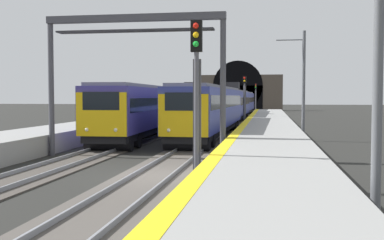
{
  "coord_description": "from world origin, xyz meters",
  "views": [
    {
      "loc": [
        -17.12,
        -4.2,
        3.03
      ],
      "look_at": [
        13.25,
        0.74,
        1.48
      ],
      "focal_mm": 44.1,
      "sensor_mm": 36.0,
      "label": 1
    }
  ],
  "objects_px": {
    "train_adjacent_platform": "(175,105)",
    "railway_signal_far": "(256,95)",
    "catenary_mast_near": "(303,85)",
    "railway_signal_mid": "(245,97)",
    "catenary_mast_far": "(376,53)",
    "train_main_approaching": "(232,104)",
    "overhead_signal_gantry": "(134,49)",
    "railway_signal_near": "(197,87)"
  },
  "relations": [
    {
      "from": "railway_signal_far",
      "to": "overhead_signal_gantry",
      "type": "height_order",
      "value": "overhead_signal_gantry"
    },
    {
      "from": "train_adjacent_platform",
      "to": "railway_signal_far",
      "type": "height_order",
      "value": "railway_signal_far"
    },
    {
      "from": "railway_signal_near",
      "to": "railway_signal_mid",
      "type": "distance_m",
      "value": 31.89
    },
    {
      "from": "railway_signal_near",
      "to": "catenary_mast_near",
      "type": "xyz_separation_m",
      "value": [
        17.05,
        -4.7,
        0.47
      ]
    },
    {
      "from": "catenary_mast_near",
      "to": "overhead_signal_gantry",
      "type": "bearing_deg",
      "value": 138.98
    },
    {
      "from": "railway_signal_near",
      "to": "railway_signal_far",
      "type": "height_order",
      "value": "railway_signal_near"
    },
    {
      "from": "train_main_approaching",
      "to": "overhead_signal_gantry",
      "type": "relative_size",
      "value": 6.61
    },
    {
      "from": "railway_signal_mid",
      "to": "catenary_mast_near",
      "type": "height_order",
      "value": "catenary_mast_near"
    },
    {
      "from": "railway_signal_far",
      "to": "catenary_mast_far",
      "type": "distance_m",
      "value": 77.94
    },
    {
      "from": "overhead_signal_gantry",
      "to": "catenary_mast_far",
      "type": "height_order",
      "value": "catenary_mast_far"
    },
    {
      "from": "railway_signal_far",
      "to": "train_main_approaching",
      "type": "bearing_deg",
      "value": -3.0
    },
    {
      "from": "railway_signal_far",
      "to": "catenary_mast_near",
      "type": "height_order",
      "value": "catenary_mast_near"
    },
    {
      "from": "train_main_approaching",
      "to": "railway_signal_near",
      "type": "bearing_deg",
      "value": 4.09
    },
    {
      "from": "catenary_mast_far",
      "to": "train_main_approaching",
      "type": "bearing_deg",
      "value": 8.5
    },
    {
      "from": "train_adjacent_platform",
      "to": "train_main_approaching",
      "type": "bearing_deg",
      "value": 152.48
    },
    {
      "from": "train_adjacent_platform",
      "to": "railway_signal_mid",
      "type": "distance_m",
      "value": 7.27
    },
    {
      "from": "catenary_mast_near",
      "to": "catenary_mast_far",
      "type": "height_order",
      "value": "catenary_mast_far"
    },
    {
      "from": "train_adjacent_platform",
      "to": "catenary_mast_near",
      "type": "relative_size",
      "value": 5.58
    },
    {
      "from": "overhead_signal_gantry",
      "to": "catenary_mast_far",
      "type": "distance_m",
      "value": 14.84
    },
    {
      "from": "railway_signal_far",
      "to": "catenary_mast_near",
      "type": "bearing_deg",
      "value": 4.81
    },
    {
      "from": "train_adjacent_platform",
      "to": "railway_signal_near",
      "type": "xyz_separation_m",
      "value": [
        -28.75,
        -6.51,
        1.18
      ]
    },
    {
      "from": "railway_signal_near",
      "to": "catenary_mast_near",
      "type": "height_order",
      "value": "catenary_mast_near"
    },
    {
      "from": "railway_signal_near",
      "to": "overhead_signal_gantry",
      "type": "height_order",
      "value": "overhead_signal_gantry"
    },
    {
      "from": "railway_signal_mid",
      "to": "catenary_mast_far",
      "type": "relative_size",
      "value": 0.66
    },
    {
      "from": "railway_signal_mid",
      "to": "catenary_mast_far",
      "type": "bearing_deg",
      "value": 7.23
    },
    {
      "from": "railway_signal_near",
      "to": "railway_signal_mid",
      "type": "height_order",
      "value": "railway_signal_near"
    },
    {
      "from": "train_adjacent_platform",
      "to": "catenary_mast_near",
      "type": "distance_m",
      "value": 16.28
    },
    {
      "from": "railway_signal_far",
      "to": "catenary_mast_far",
      "type": "height_order",
      "value": "catenary_mast_far"
    },
    {
      "from": "train_main_approaching",
      "to": "overhead_signal_gantry",
      "type": "distance_m",
      "value": 31.76
    },
    {
      "from": "train_main_approaching",
      "to": "catenary_mast_far",
      "type": "xyz_separation_m",
      "value": [
        -43.36,
        -6.48,
        1.83
      ]
    },
    {
      "from": "railway_signal_far",
      "to": "overhead_signal_gantry",
      "type": "xyz_separation_m",
      "value": [
        -65.95,
        4.16,
        2.09
      ]
    },
    {
      "from": "train_adjacent_platform",
      "to": "railway_signal_mid",
      "type": "xyz_separation_m",
      "value": [
        3.14,
        -6.51,
        0.81
      ]
    },
    {
      "from": "railway_signal_near",
      "to": "catenary_mast_far",
      "type": "distance_m",
      "value": 6.85
    },
    {
      "from": "railway_signal_near",
      "to": "catenary_mast_near",
      "type": "relative_size",
      "value": 0.75
    },
    {
      "from": "railway_signal_mid",
      "to": "catenary_mast_far",
      "type": "height_order",
      "value": "catenary_mast_far"
    },
    {
      "from": "railway_signal_near",
      "to": "railway_signal_mid",
      "type": "bearing_deg",
      "value": -180.0
    },
    {
      "from": "train_adjacent_platform",
      "to": "overhead_signal_gantry",
      "type": "distance_m",
      "value": 22.23
    },
    {
      "from": "railway_signal_near",
      "to": "overhead_signal_gantry",
      "type": "bearing_deg",
      "value": -148.85
    },
    {
      "from": "railway_signal_near",
      "to": "overhead_signal_gantry",
      "type": "relative_size",
      "value": 0.61
    },
    {
      "from": "train_main_approaching",
      "to": "railway_signal_near",
      "type": "relative_size",
      "value": 10.75
    },
    {
      "from": "railway_signal_far",
      "to": "overhead_signal_gantry",
      "type": "bearing_deg",
      "value": -3.61
    },
    {
      "from": "railway_signal_near",
      "to": "railway_signal_far",
      "type": "relative_size",
      "value": 1.02
    }
  ]
}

